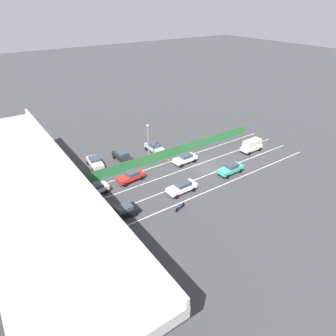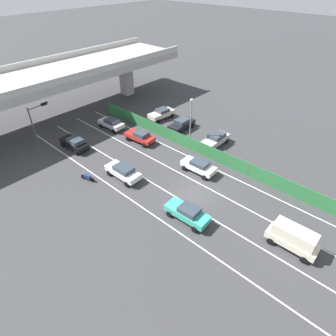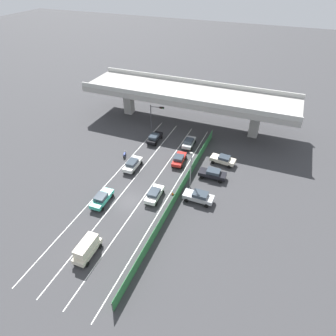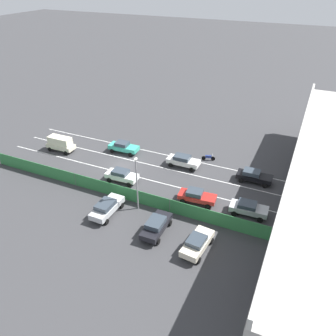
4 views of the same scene
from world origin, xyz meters
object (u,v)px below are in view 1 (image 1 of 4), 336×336
object	(u,v)px
car_van_cream	(252,145)
traffic_light	(89,215)
car_hatchback_white	(182,187)
car_sedan_white	(185,158)
car_sedan_black	(122,212)
car_sedan_silver	(94,189)
motorcycle	(180,207)
parked_wagon_silver	(155,147)
traffic_cone	(168,159)
car_taxi_teal	(231,168)
parked_sedan_dark	(122,156)
street_lamp	(148,139)
car_sedan_red	(131,176)
parked_sedan_cream	(95,162)

from	to	relation	value
car_van_cream	traffic_light	world-z (taller)	traffic_light
car_hatchback_white	car_van_cream	world-z (taller)	car_van_cream
car_sedan_white	car_sedan_black	bearing A→B (deg)	114.07
car_hatchback_white	car_sedan_silver	world-z (taller)	car_hatchback_white
motorcycle	car_sedan_white	bearing A→B (deg)	-40.54
car_sedan_silver	car_sedan_black	size ratio (longest dim) A/B	0.95
car_sedan_silver	traffic_light	xyz separation A→B (m)	(-8.97, 3.95, 2.97)
car_sedan_white	parked_wagon_silver	distance (m)	6.87
car_sedan_silver	traffic_cone	size ratio (longest dim) A/B	7.51
parked_wagon_silver	car_taxi_teal	bearing A→B (deg)	-156.22
car_sedan_white	traffic_light	size ratio (longest dim) A/B	0.79
car_taxi_teal	parked_wagon_silver	size ratio (longest dim) A/B	0.98
car_taxi_teal	traffic_cone	world-z (taller)	car_taxi_teal
car_sedan_white	parked_sedan_dark	xyz separation A→B (m)	(7.01, 8.49, 0.03)
traffic_cone	car_sedan_black	bearing A→B (deg)	124.07
traffic_cone	street_lamp	bearing A→B (deg)	56.39
car_van_cream	parked_sedan_dark	world-z (taller)	car_van_cream
car_sedan_white	car_sedan_red	xyz separation A→B (m)	(0.21, 10.49, -0.03)
motorcycle	traffic_cone	world-z (taller)	motorcycle
car_taxi_teal	traffic_cone	size ratio (longest dim) A/B	7.97
parked_sedan_dark	car_taxi_teal	bearing A→B (deg)	-138.43
traffic_light	car_sedan_white	bearing A→B (deg)	-66.45
traffic_cone	car_sedan_silver	bearing A→B (deg)	98.97
car_sedan_white	car_sedan_red	bearing A→B (deg)	88.87
car_taxi_teal	traffic_light	xyz separation A→B (m)	(-1.97, 24.53, 2.95)
parked_sedan_cream	street_lamp	bearing A→B (deg)	-111.85
car_sedan_silver	motorcycle	distance (m)	12.87
car_sedan_white	motorcycle	distance (m)	13.16
car_sedan_silver	traffic_light	distance (m)	10.24
parked_wagon_silver	traffic_light	xyz separation A→B (m)	(-15.53, 18.55, 2.92)
car_taxi_teal	traffic_light	bearing A→B (deg)	94.59
car_sedan_red	parked_sedan_cream	size ratio (longest dim) A/B	1.00
car_sedan_silver	car_sedan_black	world-z (taller)	car_sedan_black
car_sedan_red	traffic_cone	size ratio (longest dim) A/B	7.94
traffic_light	car_hatchback_white	bearing A→B (deg)	-81.78
car_taxi_teal	motorcycle	bearing A→B (deg)	103.48
parked_sedan_dark	car_sedan_silver	bearing A→B (deg)	130.69
car_hatchback_white	car_sedan_white	size ratio (longest dim) A/B	1.07
traffic_light	street_lamp	size ratio (longest dim) A/B	0.81
car_sedan_black	motorcycle	xyz separation A→B (m)	(-2.98, -7.17, -0.45)
traffic_light	parked_wagon_silver	bearing A→B (deg)	-50.06
car_taxi_teal	car_sedan_black	bearing A→B (deg)	90.05
motorcycle	traffic_cone	size ratio (longest dim) A/B	3.27
parked_wagon_silver	car_sedan_black	bearing A→B (deg)	134.78
car_sedan_silver	street_lamp	bearing A→B (deg)	-70.45
car_taxi_teal	car_sedan_black	xyz separation A→B (m)	(-0.02, 19.66, -0.00)
car_taxi_teal	motorcycle	world-z (taller)	car_taxi_teal
car_sedan_white	parked_wagon_silver	xyz separation A→B (m)	(6.56, 2.04, 0.04)
car_van_cream	car_taxi_teal	xyz separation A→B (m)	(-3.55, 8.92, -0.38)
car_sedan_black	parked_sedan_cream	xyz separation A→B (m)	(14.67, -2.42, 0.00)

